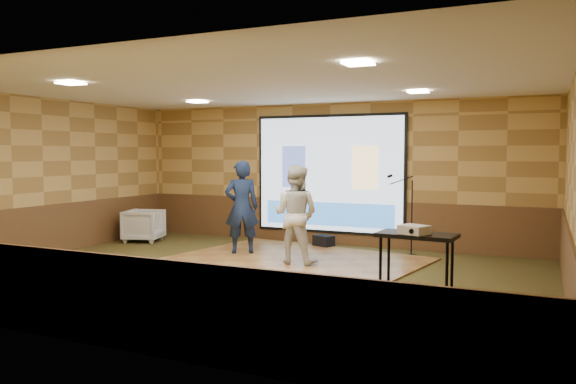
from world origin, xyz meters
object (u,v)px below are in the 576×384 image
at_px(mic_stand, 409,230).
at_px(projector, 414,230).
at_px(projector_screen, 329,175).
at_px(player_left, 242,207).
at_px(banquet_chair, 144,225).
at_px(player_right, 296,214).
at_px(av_table, 416,257).
at_px(dance_floor, 295,260).
at_px(duffel_bag, 324,241).

bearing_deg(mic_stand, projector, -80.39).
relative_size(projector_screen, player_left, 1.87).
distance_m(projector_screen, banquet_chair, 4.21).
distance_m(projector_screen, player_right, 2.41).
bearing_deg(av_table, player_left, 146.49).
bearing_deg(projector_screen, projector, -58.32).
distance_m(dance_floor, av_table, 3.63).
relative_size(projector_screen, duffel_bag, 8.34).
bearing_deg(banquet_chair, av_table, -131.77).
height_order(av_table, projector, projector).
xyz_separation_m(dance_floor, banquet_chair, (-3.94, 0.69, 0.34)).
height_order(player_left, player_right, player_left).
relative_size(player_right, duffel_bag, 4.29).
height_order(projector, banquet_chair, projector).
distance_m(dance_floor, mic_stand, 2.29).
relative_size(dance_floor, projector, 13.47).
bearing_deg(projector, duffel_bag, 146.99).
bearing_deg(duffel_bag, dance_floor, -87.73).
distance_m(player_left, mic_stand, 3.20).
xyz_separation_m(projector_screen, av_table, (2.79, -4.41, -0.79)).
distance_m(player_right, banquet_chair, 4.22).
height_order(player_left, duffel_bag, player_left).
xyz_separation_m(mic_stand, banquet_chair, (-5.67, -0.73, -0.14)).
bearing_deg(av_table, player_right, 140.49).
xyz_separation_m(dance_floor, player_left, (-1.19, 0.20, 0.90)).
bearing_deg(player_left, projector_screen, -152.80).
height_order(player_left, banquet_chair, player_left).
relative_size(banquet_chair, duffel_bag, 1.95).
distance_m(dance_floor, player_left, 1.51).
xyz_separation_m(projector_screen, projector, (2.77, -4.49, -0.44)).
height_order(mic_stand, duffel_bag, mic_stand).
bearing_deg(dance_floor, player_left, 170.69).
bearing_deg(mic_stand, banquet_chair, -176.42).
bearing_deg(player_left, player_right, 127.95).
distance_m(projector_screen, av_table, 5.28).
bearing_deg(player_right, projector, 139.88).
height_order(av_table, duffel_bag, av_table).
xyz_separation_m(projector_screen, duffel_bag, (0.05, -0.42, -1.35)).
xyz_separation_m(projector_screen, dance_floor, (0.11, -2.04, -1.46)).
xyz_separation_m(projector_screen, player_left, (-1.08, -1.85, -0.56)).
bearing_deg(dance_floor, projector, -42.65).
height_order(projector_screen, dance_floor, projector_screen).
height_order(dance_floor, banquet_chair, banquet_chair).
distance_m(projector, duffel_bag, 4.98).
bearing_deg(projector_screen, player_left, -120.28).
relative_size(projector_screen, banquet_chair, 4.27).
bearing_deg(banquet_chair, dance_floor, -116.87).
relative_size(dance_floor, mic_stand, 2.76).
xyz_separation_m(av_table, projector, (-0.02, -0.08, 0.34)).
bearing_deg(duffel_bag, player_left, -128.38).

